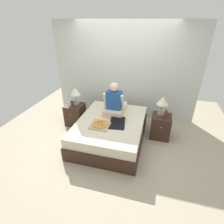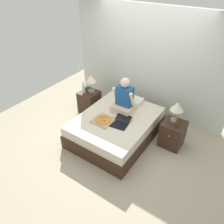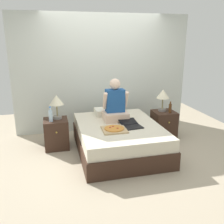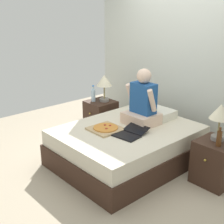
# 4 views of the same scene
# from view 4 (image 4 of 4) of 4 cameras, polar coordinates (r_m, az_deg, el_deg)

# --- Properties ---
(ground_plane) EXTENTS (5.82, 5.82, 0.00)m
(ground_plane) POSITION_cam_4_polar(r_m,az_deg,el_deg) (4.46, 2.70, -9.08)
(ground_plane) COLOR tan
(wall_back) EXTENTS (3.82, 0.12, 2.50)m
(wall_back) POSITION_cam_4_polar(r_m,az_deg,el_deg) (5.00, 13.76, 8.75)
(wall_back) COLOR silver
(wall_back) RESTS_ON ground
(bed) EXTENTS (1.46, 1.87, 0.51)m
(bed) POSITION_cam_4_polar(r_m,az_deg,el_deg) (4.34, 2.75, -6.15)
(bed) COLOR #382319
(bed) RESTS_ON ground
(nightstand_left) EXTENTS (0.44, 0.47, 0.55)m
(nightstand_left) POSITION_cam_4_polar(r_m,az_deg,el_deg) (5.35, -2.07, -0.85)
(nightstand_left) COLOR #382319
(nightstand_left) RESTS_ON ground
(lamp_on_left_nightstand) EXTENTS (0.26, 0.26, 0.45)m
(lamp_on_left_nightstand) POSITION_cam_4_polar(r_m,az_deg,el_deg) (5.18, -1.44, 5.45)
(lamp_on_left_nightstand) COLOR gray
(lamp_on_left_nightstand) RESTS_ON nightstand_left
(water_bottle) EXTENTS (0.07, 0.07, 0.28)m
(water_bottle) POSITION_cam_4_polar(r_m,az_deg,el_deg) (5.24, -3.44, 3.14)
(water_bottle) COLOR silver
(water_bottle) RESTS_ON nightstand_left
(nightstand_right) EXTENTS (0.44, 0.47, 0.55)m
(nightstand_right) POSITION_cam_4_polar(r_m,az_deg,el_deg) (4.06, 18.30, -8.71)
(nightstand_right) COLOR #382319
(nightstand_right) RESTS_ON ground
(lamp_on_right_nightstand) EXTENTS (0.26, 0.26, 0.45)m
(lamp_on_right_nightstand) POSITION_cam_4_polar(r_m,az_deg,el_deg) (3.88, 19.21, -0.40)
(lamp_on_right_nightstand) COLOR gray
(lamp_on_right_nightstand) RESTS_ON nightstand_right
(beer_bottle) EXTENTS (0.06, 0.06, 0.23)m
(beer_bottle) POSITION_cam_4_polar(r_m,az_deg,el_deg) (3.79, 19.01, -4.57)
(beer_bottle) COLOR #512D14
(beer_bottle) RESTS_ON nightstand_right
(pillow) EXTENTS (0.52, 0.34, 0.12)m
(pillow) POSITION_cam_4_polar(r_m,az_deg,el_deg) (4.70, 8.16, -0.11)
(pillow) COLOR silver
(pillow) RESTS_ON bed
(person_seated) EXTENTS (0.47, 0.40, 0.78)m
(person_seated) POSITION_cam_4_polar(r_m,az_deg,el_deg) (4.33, 5.58, 1.47)
(person_seated) COLOR beige
(person_seated) RESTS_ON bed
(laptop) EXTENTS (0.37, 0.45, 0.07)m
(laptop) POSITION_cam_4_polar(r_m,az_deg,el_deg) (4.02, 3.24, -3.97)
(laptop) COLOR black
(laptop) RESTS_ON bed
(pizza_box) EXTENTS (0.41, 0.41, 0.05)m
(pizza_box) POSITION_cam_4_polar(r_m,az_deg,el_deg) (4.17, -1.17, -3.05)
(pizza_box) COLOR tan
(pizza_box) RESTS_ON bed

